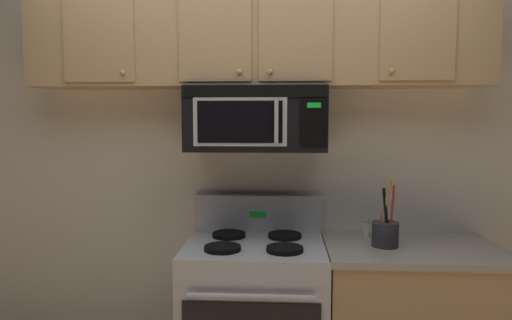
# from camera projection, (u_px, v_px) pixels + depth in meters

# --- Properties ---
(back_wall) EXTENTS (5.20, 0.10, 2.70)m
(back_wall) POSITION_uv_depth(u_px,v_px,m) (259.00, 156.00, 2.90)
(back_wall) COLOR silver
(back_wall) RESTS_ON ground_plane
(stove_range) EXTENTS (0.76, 0.69, 1.12)m
(stove_range) POSITION_uv_depth(u_px,v_px,m) (255.00, 320.00, 2.62)
(stove_range) COLOR #B7BABF
(stove_range) RESTS_ON ground_plane
(over_range_microwave) EXTENTS (0.76, 0.43, 0.35)m
(over_range_microwave) POSITION_uv_depth(u_px,v_px,m) (256.00, 119.00, 2.64)
(over_range_microwave) COLOR black
(upper_cabinets) EXTENTS (2.50, 0.36, 0.55)m
(upper_cabinets) POSITION_uv_depth(u_px,v_px,m) (257.00, 37.00, 2.63)
(upper_cabinets) COLOR tan
(utensil_crock_charcoal) EXTENTS (0.14, 0.14, 0.37)m
(utensil_crock_charcoal) POSITION_uv_depth(u_px,v_px,m) (385.00, 231.00, 2.52)
(utensil_crock_charcoal) COLOR #2D2D33
(utensil_crock_charcoal) RESTS_ON counter_segment
(salt_shaker) EXTENTS (0.04, 0.04, 0.10)m
(salt_shaker) POSITION_uv_depth(u_px,v_px,m) (367.00, 229.00, 2.71)
(salt_shaker) COLOR white
(salt_shaker) RESTS_ON counter_segment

